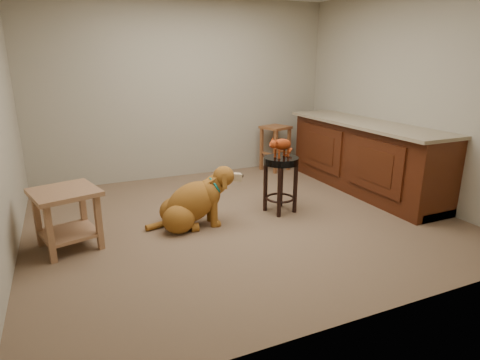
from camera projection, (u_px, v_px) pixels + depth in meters
name	position (u px, v px, depth m)	size (l,w,h in m)	color
floor	(242.00, 219.00, 4.53)	(4.50, 4.00, 0.01)	brown
room_shell	(242.00, 65.00, 4.04)	(4.54, 4.04, 2.62)	#9E957F
cabinet_run	(364.00, 159.00, 5.42)	(0.70, 2.56, 0.94)	#4A1F0D
padded_stool	(281.00, 173.00, 4.62)	(0.40, 0.40, 0.66)	black
wood_stool	(275.00, 147.00, 6.43)	(0.49, 0.49, 0.71)	brown
side_table	(66.00, 210.00, 3.73)	(0.68, 0.68, 0.58)	#906442
golden_retriever	(193.00, 203.00, 4.27)	(1.07, 0.56, 0.68)	brown
tabby_kitten	(281.00, 145.00, 4.52)	(0.40, 0.22, 0.26)	maroon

